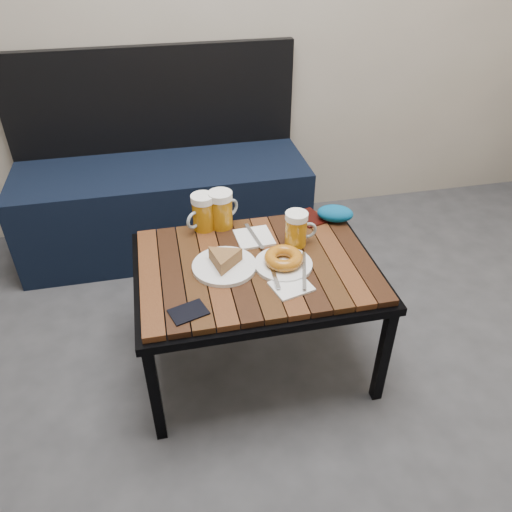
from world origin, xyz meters
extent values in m
cube|color=black|center=(-0.24, 1.74, 0.23)|extent=(1.40, 0.50, 0.45)
cube|color=black|center=(-0.24, 1.97, 0.70)|extent=(1.40, 0.05, 0.50)
cube|color=black|center=(-0.36, 0.58, 0.21)|extent=(0.04, 0.03, 0.42)
cube|color=black|center=(0.42, 0.58, 0.21)|extent=(0.04, 0.03, 0.42)
cube|color=black|center=(-0.36, 1.14, 0.21)|extent=(0.04, 0.04, 0.42)
cube|color=black|center=(0.42, 1.14, 0.21)|extent=(0.04, 0.04, 0.42)
cube|color=black|center=(0.03, 0.86, 0.43)|extent=(0.84, 0.62, 0.03)
cube|color=#3E1C0E|center=(0.03, 0.86, 0.46)|extent=(0.80, 0.58, 0.02)
cylinder|color=#AE6D0E|center=(-0.11, 1.12, 0.53)|extent=(0.12, 0.12, 0.11)
cylinder|color=white|center=(-0.11, 1.12, 0.60)|extent=(0.09, 0.09, 0.03)
torus|color=#8C999E|center=(-0.15, 1.09, 0.53)|extent=(0.06, 0.05, 0.07)
cylinder|color=#AE6D0E|center=(-0.04, 1.12, 0.53)|extent=(0.12, 0.12, 0.12)
cylinder|color=white|center=(-0.04, 1.12, 0.60)|extent=(0.09, 0.09, 0.03)
torus|color=#8C999E|center=(0.00, 1.15, 0.53)|extent=(0.07, 0.05, 0.07)
cylinder|color=#AE6D0E|center=(0.20, 0.94, 0.53)|extent=(0.08, 0.08, 0.11)
cylinder|color=white|center=(0.20, 0.94, 0.59)|extent=(0.08, 0.08, 0.02)
torus|color=#8C999E|center=(0.24, 0.94, 0.53)|extent=(0.07, 0.01, 0.07)
cylinder|color=white|center=(-0.08, 0.85, 0.48)|extent=(0.22, 0.22, 0.01)
cylinder|color=white|center=(0.12, 0.82, 0.48)|extent=(0.20, 0.20, 0.01)
torus|color=#833B0B|center=(0.12, 0.82, 0.51)|extent=(0.13, 0.13, 0.04)
cube|color=#A5A8AD|center=(0.18, 0.76, 0.49)|extent=(0.07, 0.20, 0.00)
cube|color=#A5A8AD|center=(0.07, 0.76, 0.49)|extent=(0.02, 0.15, 0.00)
cube|color=white|center=(0.06, 1.01, 0.48)|extent=(0.14, 0.14, 0.01)
cube|color=#A5A8AD|center=(0.06, 1.01, 0.48)|extent=(0.04, 0.18, 0.00)
cube|color=white|center=(0.12, 0.70, 0.48)|extent=(0.15, 0.13, 0.01)
cube|color=black|center=(-0.22, 0.65, 0.47)|extent=(0.13, 0.11, 0.01)
cube|color=black|center=(0.30, 1.10, 0.48)|extent=(0.12, 0.15, 0.01)
ellipsoid|color=navy|center=(0.39, 1.07, 0.50)|extent=(0.16, 0.14, 0.06)
camera|label=1|loc=(-0.26, -0.50, 1.50)|focal=35.00mm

